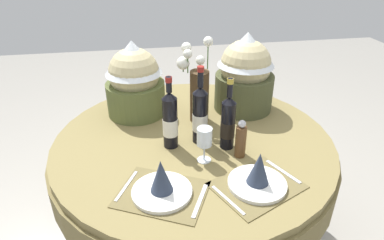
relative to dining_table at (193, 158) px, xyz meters
name	(u,v)px	position (x,y,z in m)	size (l,w,h in m)	color
ground	(193,237)	(0.00, 0.00, -0.60)	(8.00, 8.00, 0.00)	#9E998E
dining_table	(193,158)	(0.00, 0.00, 0.00)	(1.43, 1.43, 0.73)	olive
place_setting_left	(162,185)	(-0.19, -0.40, 0.18)	(0.42, 0.38, 0.16)	brown
place_setting_right	(258,177)	(0.19, -0.42, 0.18)	(0.42, 0.38, 0.16)	brown
flower_vase	(198,88)	(0.06, 0.18, 0.32)	(0.19, 0.16, 0.46)	#47331E
wine_bottle_left	(200,115)	(0.03, -0.04, 0.28)	(0.07, 0.07, 0.39)	black
wine_bottle_centre	(228,122)	(0.14, -0.11, 0.26)	(0.07, 0.07, 0.35)	black
wine_bottle_right	(170,120)	(-0.12, -0.06, 0.27)	(0.07, 0.07, 0.36)	black
wine_glass_right	(204,138)	(0.01, -0.21, 0.25)	(0.07, 0.07, 0.17)	silver
pepper_mill	(241,140)	(0.18, -0.20, 0.21)	(0.05, 0.05, 0.19)	brown
gift_tub_back_left	(134,77)	(-0.27, 0.32, 0.35)	(0.33, 0.33, 0.42)	#566033
gift_tub_back_right	(245,70)	(0.35, 0.28, 0.36)	(0.33, 0.33, 0.45)	#474C2D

